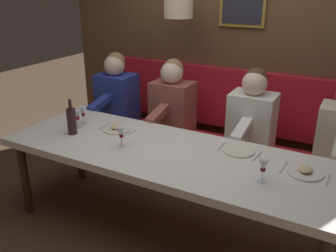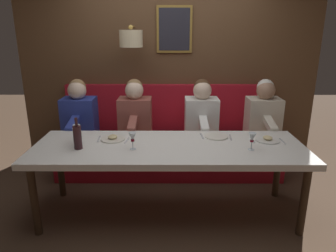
{
  "view_description": "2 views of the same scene",
  "coord_description": "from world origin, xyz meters",
  "px_view_note": "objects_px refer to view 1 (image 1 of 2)",
  "views": [
    {
      "loc": [
        -2.2,
        -1.22,
        1.94
      ],
      "look_at": [
        0.05,
        0.01,
        0.92
      ],
      "focal_mm": 39.26,
      "sensor_mm": 36.0,
      "label": 1
    },
    {
      "loc": [
        -2.81,
        0.0,
        1.81
      ],
      "look_at": [
        0.05,
        0.01,
        0.92
      ],
      "focal_mm": 33.33,
      "sensor_mm": 36.0,
      "label": 2
    }
  ],
  "objects_px": {
    "diner_middle": "(172,101)",
    "wine_glass_2": "(83,112)",
    "diner_far": "(116,92)",
    "wine_bottle": "(72,121)",
    "diner_near": "(252,115)",
    "wine_glass_3": "(263,165)",
    "wine_glass_1": "(121,133)",
    "dining_table": "(166,158)",
    "wine_glass_0": "(77,116)"
  },
  "relations": [
    {
      "from": "diner_near",
      "to": "wine_glass_3",
      "type": "distance_m",
      "value": 1.06
    },
    {
      "from": "diner_middle",
      "to": "wine_glass_1",
      "type": "bearing_deg",
      "value": -175.35
    },
    {
      "from": "diner_near",
      "to": "wine_glass_2",
      "type": "distance_m",
      "value": 1.51
    },
    {
      "from": "wine_glass_0",
      "to": "wine_bottle",
      "type": "xyz_separation_m",
      "value": [
        -0.12,
        -0.04,
        0.0
      ]
    },
    {
      "from": "wine_glass_3",
      "to": "diner_middle",
      "type": "bearing_deg",
      "value": 49.89
    },
    {
      "from": "diner_near",
      "to": "wine_bottle",
      "type": "relative_size",
      "value": 2.64
    },
    {
      "from": "diner_middle",
      "to": "wine_bottle",
      "type": "xyz_separation_m",
      "value": [
        -0.97,
        0.43,
        0.04
      ]
    },
    {
      "from": "diner_near",
      "to": "wine_glass_2",
      "type": "xyz_separation_m",
      "value": [
        -0.75,
        1.32,
        0.04
      ]
    },
    {
      "from": "diner_near",
      "to": "wine_glass_0",
      "type": "bearing_deg",
      "value": 123.43
    },
    {
      "from": "dining_table",
      "to": "wine_glass_1",
      "type": "relative_size",
      "value": 15.91
    },
    {
      "from": "diner_near",
      "to": "diner_far",
      "type": "height_order",
      "value": "same"
    },
    {
      "from": "dining_table",
      "to": "diner_far",
      "type": "bearing_deg",
      "value": 51.3
    },
    {
      "from": "diner_near",
      "to": "wine_glass_1",
      "type": "relative_size",
      "value": 4.82
    },
    {
      "from": "wine_glass_2",
      "to": "wine_glass_0",
      "type": "bearing_deg",
      "value": -166.28
    },
    {
      "from": "wine_bottle",
      "to": "wine_glass_3",
      "type": "bearing_deg",
      "value": -90.83
    },
    {
      "from": "dining_table",
      "to": "wine_bottle",
      "type": "height_order",
      "value": "wine_bottle"
    },
    {
      "from": "dining_table",
      "to": "diner_middle",
      "type": "distance_m",
      "value": 0.98
    },
    {
      "from": "diner_middle",
      "to": "wine_glass_2",
      "type": "bearing_deg",
      "value": 146.12
    },
    {
      "from": "dining_table",
      "to": "wine_bottle",
      "type": "xyz_separation_m",
      "value": [
        -0.09,
        0.85,
        0.18
      ]
    },
    {
      "from": "diner_middle",
      "to": "diner_near",
      "type": "bearing_deg",
      "value": -90.0
    },
    {
      "from": "diner_near",
      "to": "wine_glass_1",
      "type": "height_order",
      "value": "diner_near"
    },
    {
      "from": "diner_near",
      "to": "dining_table",
      "type": "bearing_deg",
      "value": 155.7
    },
    {
      "from": "diner_far",
      "to": "wine_glass_1",
      "type": "relative_size",
      "value": 4.82
    },
    {
      "from": "wine_glass_3",
      "to": "wine_bottle",
      "type": "relative_size",
      "value": 0.55
    },
    {
      "from": "wine_glass_3",
      "to": "dining_table",
      "type": "bearing_deg",
      "value": 81.73
    },
    {
      "from": "wine_glass_0",
      "to": "wine_glass_3",
      "type": "xyz_separation_m",
      "value": [
        -0.14,
        -1.65,
        0.0
      ]
    },
    {
      "from": "diner_near",
      "to": "wine_bottle",
      "type": "bearing_deg",
      "value": 127.89
    },
    {
      "from": "wine_glass_1",
      "to": "wine_glass_2",
      "type": "distance_m",
      "value": 0.63
    },
    {
      "from": "diner_near",
      "to": "wine_glass_3",
      "type": "xyz_separation_m",
      "value": [
        -0.99,
        -0.36,
        0.04
      ]
    },
    {
      "from": "diner_near",
      "to": "diner_middle",
      "type": "bearing_deg",
      "value": 90.0
    },
    {
      "from": "wine_glass_1",
      "to": "wine_bottle",
      "type": "bearing_deg",
      "value": 88.55
    },
    {
      "from": "dining_table",
      "to": "diner_near",
      "type": "xyz_separation_m",
      "value": [
        0.88,
        -0.4,
        0.14
      ]
    },
    {
      "from": "diner_middle",
      "to": "wine_bottle",
      "type": "distance_m",
      "value": 1.06
    },
    {
      "from": "wine_glass_1",
      "to": "wine_glass_3",
      "type": "height_order",
      "value": "same"
    },
    {
      "from": "wine_glass_1",
      "to": "wine_glass_2",
      "type": "xyz_separation_m",
      "value": [
        0.23,
        0.58,
        -0.0
      ]
    },
    {
      "from": "diner_middle",
      "to": "diner_far",
      "type": "xyz_separation_m",
      "value": [
        0.0,
        0.69,
        0.0
      ]
    },
    {
      "from": "wine_glass_0",
      "to": "wine_glass_2",
      "type": "xyz_separation_m",
      "value": [
        0.1,
        0.03,
        0.0
      ]
    },
    {
      "from": "diner_near",
      "to": "diner_far",
      "type": "xyz_separation_m",
      "value": [
        0.0,
        1.5,
        0.0
      ]
    },
    {
      "from": "wine_glass_1",
      "to": "dining_table",
      "type": "bearing_deg",
      "value": -73.36
    },
    {
      "from": "diner_middle",
      "to": "wine_bottle",
      "type": "height_order",
      "value": "diner_middle"
    },
    {
      "from": "diner_far",
      "to": "wine_bottle",
      "type": "distance_m",
      "value": 1.0
    },
    {
      "from": "diner_near",
      "to": "diner_far",
      "type": "distance_m",
      "value": 1.5
    },
    {
      "from": "diner_far",
      "to": "wine_glass_3",
      "type": "bearing_deg",
      "value": -118.04
    },
    {
      "from": "wine_glass_0",
      "to": "wine_glass_1",
      "type": "bearing_deg",
      "value": -103.2
    },
    {
      "from": "diner_far",
      "to": "wine_glass_2",
      "type": "bearing_deg",
      "value": -166.22
    },
    {
      "from": "wine_glass_3",
      "to": "wine_bottle",
      "type": "height_order",
      "value": "wine_bottle"
    },
    {
      "from": "diner_near",
      "to": "wine_glass_2",
      "type": "bearing_deg",
      "value": 119.6
    },
    {
      "from": "diner_middle",
      "to": "wine_glass_1",
      "type": "distance_m",
      "value": 0.99
    },
    {
      "from": "wine_glass_0",
      "to": "diner_near",
      "type": "bearing_deg",
      "value": -56.57
    },
    {
      "from": "diner_near",
      "to": "wine_glass_3",
      "type": "height_order",
      "value": "diner_near"
    }
  ]
}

